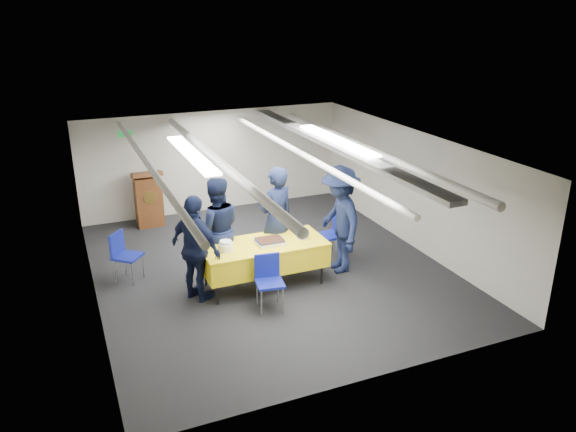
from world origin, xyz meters
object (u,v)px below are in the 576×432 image
(serving_table, at_px, (264,255))
(sailor_b, at_px, (216,229))
(sailor_d, at_px, (340,220))
(chair_near, at_px, (268,276))
(podium, at_px, (148,198))
(sheet_cake, at_px, (270,241))
(sailor_a, at_px, (276,220))
(chair_right, at_px, (334,230))
(chair_left, at_px, (123,251))
(sailor_c, at_px, (196,249))

(serving_table, bearing_deg, sailor_b, 139.29)
(sailor_d, bearing_deg, chair_near, -59.87)
(podium, bearing_deg, sheet_cake, -69.10)
(chair_near, distance_m, sailor_d, 1.85)
(sailor_a, bearing_deg, chair_near, 47.51)
(chair_right, bearing_deg, serving_table, -160.53)
(serving_table, relative_size, sailor_a, 1.08)
(chair_left, xyz_separation_m, sailor_c, (1.01, -1.16, 0.35))
(serving_table, xyz_separation_m, sailor_b, (-0.65, 0.56, 0.36))
(sheet_cake, height_order, sailor_d, sailor_d)
(sheet_cake, xyz_separation_m, sailor_a, (0.32, 0.51, 0.16))
(serving_table, relative_size, chair_left, 2.40)
(podium, xyz_separation_m, sailor_b, (0.65, -3.04, 0.30))
(sheet_cake, height_order, sailor_a, sailor_a)
(podium, height_order, chair_near, podium)
(chair_left, bearing_deg, podium, 70.74)
(serving_table, xyz_separation_m, sailor_a, (0.42, 0.46, 0.41))
(sailor_b, bearing_deg, sailor_c, 56.84)
(sailor_a, bearing_deg, chair_right, 170.07)
(podium, bearing_deg, sailor_b, -77.94)
(sailor_d, bearing_deg, sailor_a, -107.32)
(sheet_cake, relative_size, chair_left, 0.53)
(chair_right, height_order, chair_left, same)
(serving_table, xyz_separation_m, chair_left, (-2.16, 1.12, -0.03))
(chair_left, bearing_deg, chair_right, -8.12)
(serving_table, relative_size, chair_right, 2.40)
(sheet_cake, height_order, podium, podium)
(sheet_cake, bearing_deg, sailor_b, 140.74)
(chair_near, relative_size, sailor_a, 0.45)
(podium, distance_m, chair_near, 4.45)
(chair_near, xyz_separation_m, sailor_b, (-0.46, 1.28, 0.38))
(serving_table, height_order, sailor_d, sailor_d)
(podium, bearing_deg, serving_table, -70.18)
(chair_right, bearing_deg, sailor_b, -179.40)
(sailor_c, height_order, sailor_d, sailor_d)
(serving_table, height_order, chair_right, chair_right)
(sheet_cake, xyz_separation_m, sailor_d, (1.35, 0.08, 0.16))
(chair_near, height_order, chair_left, same)
(chair_near, height_order, chair_right, same)
(chair_right, distance_m, chair_left, 3.83)
(chair_left, xyz_separation_m, sailor_a, (2.57, -0.66, 0.43))
(chair_left, relative_size, sailor_a, 0.45)
(chair_left, relative_size, sailor_d, 0.45)
(serving_table, relative_size, sailor_d, 1.08)
(chair_left, xyz_separation_m, sailor_d, (3.60, -1.09, 0.44))
(sheet_cake, bearing_deg, sailor_c, 179.45)
(sailor_a, xyz_separation_m, sailor_b, (-1.06, 0.09, -0.05))
(chair_right, height_order, sailor_a, sailor_a)
(sailor_c, bearing_deg, sailor_d, -117.86)
(chair_left, height_order, sailor_d, sailor_d)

